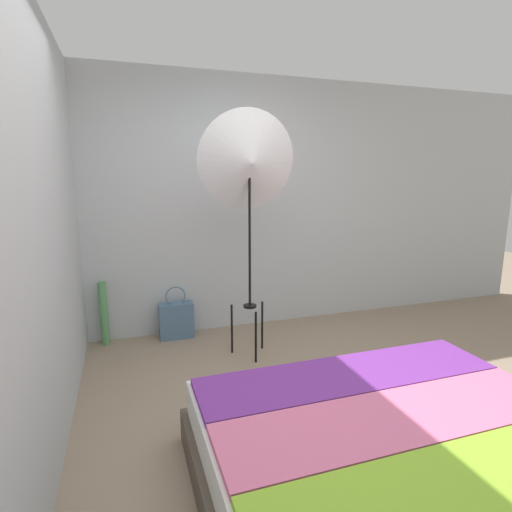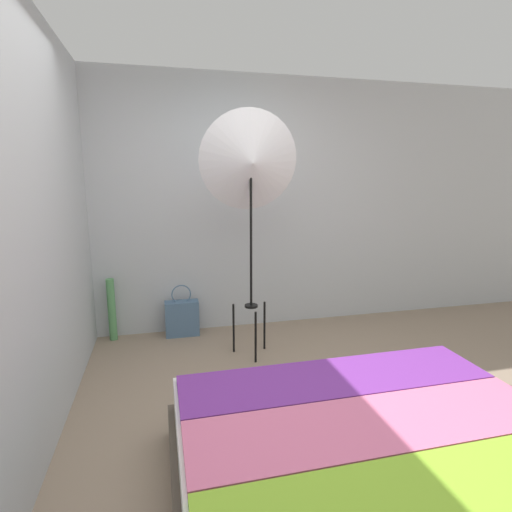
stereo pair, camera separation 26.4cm
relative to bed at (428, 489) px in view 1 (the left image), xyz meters
The scene contains 7 objects.
ground_plane 0.78m from the bed, 117.18° to the left, with size 14.00×14.00×0.00m, color gray.
wall_back 3.01m from the bed, 97.04° to the left, with size 8.00×0.05×2.60m.
wall_side_left 2.59m from the bed, 134.78° to the left, with size 0.05×8.00×2.60m.
bed is the anchor object (origin of this frame).
photo_umbrella 2.52m from the bed, 95.80° to the left, with size 0.86×0.34×2.15m.
tote_bag 2.74m from the bed, 106.76° to the left, with size 0.34×0.14×0.53m.
paper_roll 3.05m from the bed, 118.75° to the left, with size 0.08×0.08×0.62m.
Camera 1 is at (-0.88, -1.90, 1.59)m, focal length 28.00 mm.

